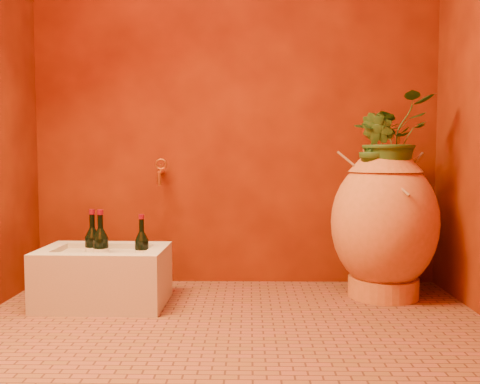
{
  "coord_description": "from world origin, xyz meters",
  "views": [
    {
      "loc": [
        0.09,
        -2.35,
        0.81
      ],
      "look_at": [
        0.04,
        0.35,
        0.62
      ],
      "focal_mm": 40.0,
      "sensor_mm": 36.0,
      "label": 1
    }
  ],
  "objects_px": {
    "wine_bottle_c": "(101,251)",
    "wall_tap": "(161,171)",
    "wine_bottle_b": "(142,252)",
    "wine_bottle_a": "(93,250)",
    "stone_basin": "(104,277)",
    "amphora": "(384,222)"
  },
  "relations": [
    {
      "from": "wine_bottle_a",
      "to": "wall_tap",
      "type": "bearing_deg",
      "value": 54.74
    },
    {
      "from": "wine_bottle_a",
      "to": "stone_basin",
      "type": "bearing_deg",
      "value": -21.31
    },
    {
      "from": "wine_bottle_a",
      "to": "wine_bottle_c",
      "type": "distance_m",
      "value": 0.07
    },
    {
      "from": "amphora",
      "to": "wine_bottle_c",
      "type": "distance_m",
      "value": 1.57
    },
    {
      "from": "wine_bottle_c",
      "to": "wall_tap",
      "type": "xyz_separation_m",
      "value": [
        0.24,
        0.47,
        0.41
      ]
    },
    {
      "from": "wine_bottle_b",
      "to": "wine_bottle_a",
      "type": "bearing_deg",
      "value": 176.0
    },
    {
      "from": "wine_bottle_a",
      "to": "wine_bottle_b",
      "type": "bearing_deg",
      "value": -4.0
    },
    {
      "from": "wine_bottle_b",
      "to": "wall_tap",
      "type": "relative_size",
      "value": 1.9
    },
    {
      "from": "amphora",
      "to": "stone_basin",
      "type": "bearing_deg",
      "value": -173.1
    },
    {
      "from": "wine_bottle_b",
      "to": "wine_bottle_c",
      "type": "distance_m",
      "value": 0.22
    },
    {
      "from": "wine_bottle_a",
      "to": "wall_tap",
      "type": "distance_m",
      "value": 0.67
    },
    {
      "from": "amphora",
      "to": "wine_bottle_c",
      "type": "height_order",
      "value": "amphora"
    },
    {
      "from": "amphora",
      "to": "stone_basin",
      "type": "relative_size",
      "value": 1.27
    },
    {
      "from": "stone_basin",
      "to": "wine_bottle_b",
      "type": "distance_m",
      "value": 0.25
    },
    {
      "from": "amphora",
      "to": "wall_tap",
      "type": "relative_size",
      "value": 5.14
    },
    {
      "from": "wall_tap",
      "to": "wine_bottle_a",
      "type": "bearing_deg",
      "value": -125.26
    },
    {
      "from": "stone_basin",
      "to": "wall_tap",
      "type": "bearing_deg",
      "value": 62.44
    },
    {
      "from": "stone_basin",
      "to": "wall_tap",
      "type": "distance_m",
      "value": 0.76
    },
    {
      "from": "wine_bottle_c",
      "to": "wall_tap",
      "type": "relative_size",
      "value": 2.07
    },
    {
      "from": "wine_bottle_c",
      "to": "wine_bottle_a",
      "type": "bearing_deg",
      "value": 142.37
    },
    {
      "from": "wall_tap",
      "to": "wine_bottle_b",
      "type": "bearing_deg",
      "value": -93.98
    },
    {
      "from": "stone_basin",
      "to": "wine_bottle_c",
      "type": "xyz_separation_m",
      "value": [
        -0.01,
        -0.02,
        0.15
      ]
    }
  ]
}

